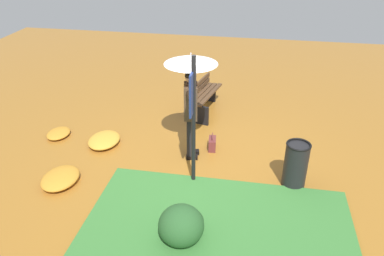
% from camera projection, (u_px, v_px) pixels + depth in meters
% --- Properties ---
extents(ground_plane, '(18.00, 18.00, 0.00)m').
position_uv_depth(ground_plane, '(197.00, 163.00, 7.17)').
color(ground_plane, '#9E6623').
extents(person_with_umbrella, '(0.96, 0.96, 2.04)m').
position_uv_depth(person_with_umbrella, '(191.00, 80.00, 6.71)').
color(person_with_umbrella, black).
rests_on(person_with_umbrella, ground_plane).
extents(info_sign_post, '(0.44, 0.07, 2.30)m').
position_uv_depth(info_sign_post, '(193.00, 107.00, 5.99)').
color(info_sign_post, black).
rests_on(info_sign_post, ground_plane).
extents(handbag, '(0.31, 0.17, 0.37)m').
position_uv_depth(handbag, '(212.00, 144.00, 7.56)').
color(handbag, brown).
rests_on(handbag, ground_plane).
extents(park_bench, '(1.42, 0.67, 0.75)m').
position_uv_depth(park_bench, '(204.00, 96.00, 8.93)').
color(park_bench, black).
rests_on(park_bench, ground_plane).
extents(trash_bin, '(0.42, 0.42, 0.83)m').
position_uv_depth(trash_bin, '(296.00, 165.00, 6.39)').
color(trash_bin, black).
rests_on(trash_bin, ground_plane).
extents(shrub_cluster, '(0.71, 0.65, 0.58)m').
position_uv_depth(shrub_cluster, '(183.00, 225.00, 5.33)').
color(shrub_cluster, '#285628').
rests_on(shrub_cluster, ground_plane).
extents(leaf_pile_near_person, '(0.78, 0.63, 0.17)m').
position_uv_depth(leaf_pile_near_person, '(60.00, 178.00, 6.61)').
color(leaf_pile_near_person, '#C68428').
rests_on(leaf_pile_near_person, ground_plane).
extents(leaf_pile_by_bench, '(0.58, 0.46, 0.13)m').
position_uv_depth(leaf_pile_by_bench, '(59.00, 133.00, 8.05)').
color(leaf_pile_by_bench, '#C68428').
rests_on(leaf_pile_by_bench, ground_plane).
extents(leaf_pile_far_path, '(0.78, 0.63, 0.17)m').
position_uv_depth(leaf_pile_far_path, '(104.00, 140.00, 7.77)').
color(leaf_pile_far_path, gold).
rests_on(leaf_pile_far_path, ground_plane).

